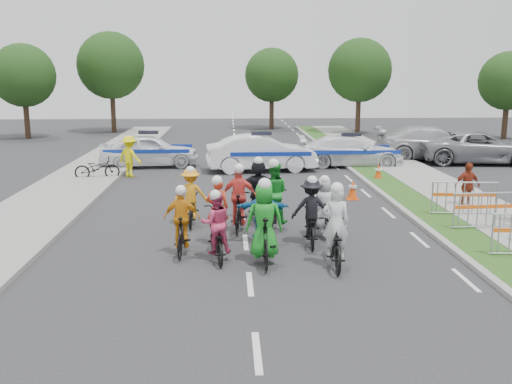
{
  "coord_description": "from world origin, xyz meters",
  "views": [
    {
      "loc": [
        -0.41,
        -11.26,
        4.31
      ],
      "look_at": [
        0.33,
        4.15,
        1.1
      ],
      "focal_mm": 40.0,
      "sensor_mm": 36.0,
      "label": 1
    }
  ],
  "objects_px": {
    "rider_1": "(264,231)",
    "rider_7": "(323,212)",
    "rider_3": "(182,227)",
    "rider_4": "(311,218)",
    "rider_9": "(239,205)",
    "civilian_sedan": "(433,143)",
    "spectator_2": "(467,186)",
    "rider_5": "(263,217)",
    "rider_10": "(191,202)",
    "barrier_2": "(464,200)",
    "tree_1": "(360,70)",
    "rider_11": "(258,193)",
    "police_car_1": "(261,153)",
    "cone_1": "(378,172)",
    "tree_2": "(508,81)",
    "tree_4": "(272,75)",
    "cone_0": "(353,190)",
    "rider_8": "(273,203)",
    "barrier_1": "(487,212)",
    "rider_0": "(335,238)",
    "tree_0": "(23,76)",
    "police_car_0": "(149,150)",
    "rider_6": "(218,222)",
    "civilian_suv": "(479,147)",
    "parked_bike": "(97,168)",
    "marshal_hiviz": "(130,156)",
    "rider_2": "(216,234)",
    "tree_3": "(111,66)"
  },
  "relations": [
    {
      "from": "rider_1",
      "to": "rider_7",
      "type": "bearing_deg",
      "value": -129.05
    },
    {
      "from": "rider_3",
      "to": "rider_4",
      "type": "height_order",
      "value": "rider_4"
    },
    {
      "from": "rider_9",
      "to": "civilian_sedan",
      "type": "distance_m",
      "value": 16.48
    },
    {
      "from": "spectator_2",
      "to": "rider_5",
      "type": "bearing_deg",
      "value": -162.27
    },
    {
      "from": "rider_9",
      "to": "rider_10",
      "type": "bearing_deg",
      "value": -20.89
    },
    {
      "from": "barrier_2",
      "to": "tree_1",
      "type": "bearing_deg",
      "value": 84.68
    },
    {
      "from": "rider_11",
      "to": "tree_1",
      "type": "bearing_deg",
      "value": -107.42
    },
    {
      "from": "police_car_1",
      "to": "tree_1",
      "type": "xyz_separation_m",
      "value": [
        7.96,
        15.88,
        3.73
      ]
    },
    {
      "from": "cone_1",
      "to": "spectator_2",
      "type": "bearing_deg",
      "value": -72.92
    },
    {
      "from": "tree_2",
      "to": "tree_4",
      "type": "height_order",
      "value": "tree_4"
    },
    {
      "from": "barrier_2",
      "to": "cone_0",
      "type": "height_order",
      "value": "barrier_2"
    },
    {
      "from": "rider_1",
      "to": "rider_11",
      "type": "distance_m",
      "value": 4.23
    },
    {
      "from": "rider_8",
      "to": "rider_11",
      "type": "height_order",
      "value": "rider_8"
    },
    {
      "from": "rider_3",
      "to": "rider_4",
      "type": "relative_size",
      "value": 0.95
    },
    {
      "from": "rider_11",
      "to": "barrier_1",
      "type": "height_order",
      "value": "rider_11"
    },
    {
      "from": "rider_9",
      "to": "rider_0",
      "type": "bearing_deg",
      "value": 131.31
    },
    {
      "from": "rider_0",
      "to": "rider_1",
      "type": "xyz_separation_m",
      "value": [
        -1.59,
        0.23,
        0.14
      ]
    },
    {
      "from": "rider_3",
      "to": "tree_0",
      "type": "distance_m",
      "value": 28.95
    },
    {
      "from": "rider_8",
      "to": "police_car_0",
      "type": "relative_size",
      "value": 0.45
    },
    {
      "from": "civilian_sedan",
      "to": "rider_11",
      "type": "bearing_deg",
      "value": 146.8
    },
    {
      "from": "rider_6",
      "to": "civilian_suv",
      "type": "distance_m",
      "value": 18.0
    },
    {
      "from": "rider_6",
      "to": "rider_10",
      "type": "xyz_separation_m",
      "value": [
        -0.8,
        1.98,
        0.08
      ]
    },
    {
      "from": "rider_6",
      "to": "parked_bike",
      "type": "bearing_deg",
      "value": -67.31
    },
    {
      "from": "rider_4",
      "to": "rider_11",
      "type": "height_order",
      "value": "rider_11"
    },
    {
      "from": "parked_bike",
      "to": "tree_4",
      "type": "relative_size",
      "value": 0.29
    },
    {
      "from": "rider_10",
      "to": "civilian_sedan",
      "type": "height_order",
      "value": "rider_10"
    },
    {
      "from": "rider_7",
      "to": "cone_1",
      "type": "height_order",
      "value": "rider_7"
    },
    {
      "from": "rider_8",
      "to": "tree_4",
      "type": "xyz_separation_m",
      "value": [
        2.18,
        29.67,
        3.44
      ]
    },
    {
      "from": "rider_0",
      "to": "cone_0",
      "type": "distance_m",
      "value": 7.23
    },
    {
      "from": "rider_3",
      "to": "civilian_suv",
      "type": "relative_size",
      "value": 0.31
    },
    {
      "from": "rider_1",
      "to": "marshal_hiviz",
      "type": "distance_m",
      "value": 12.63
    },
    {
      "from": "tree_4",
      "to": "cone_1",
      "type": "bearing_deg",
      "value": -83.1
    },
    {
      "from": "rider_4",
      "to": "tree_0",
      "type": "height_order",
      "value": "tree_0"
    },
    {
      "from": "tree_0",
      "to": "tree_2",
      "type": "relative_size",
      "value": 1.09
    },
    {
      "from": "rider_2",
      "to": "tree_1",
      "type": "relative_size",
      "value": 0.26
    },
    {
      "from": "rider_5",
      "to": "tree_4",
      "type": "relative_size",
      "value": 0.27
    },
    {
      "from": "rider_0",
      "to": "spectator_2",
      "type": "xyz_separation_m",
      "value": [
        5.31,
        5.38,
        0.11
      ]
    },
    {
      "from": "spectator_2",
      "to": "police_car_1",
      "type": "bearing_deg",
      "value": 119.19
    },
    {
      "from": "rider_9",
      "to": "tree_3",
      "type": "relative_size",
      "value": 0.26
    },
    {
      "from": "rider_1",
      "to": "rider_4",
      "type": "relative_size",
      "value": 1.11
    },
    {
      "from": "rider_5",
      "to": "police_car_0",
      "type": "bearing_deg",
      "value": -68.58
    },
    {
      "from": "rider_8",
      "to": "barrier_1",
      "type": "distance_m",
      "value": 5.91
    },
    {
      "from": "rider_6",
      "to": "tree_1",
      "type": "distance_m",
      "value": 29.08
    },
    {
      "from": "rider_5",
      "to": "rider_7",
      "type": "relative_size",
      "value": 1.0
    },
    {
      "from": "rider_11",
      "to": "cone_0",
      "type": "height_order",
      "value": "rider_11"
    },
    {
      "from": "rider_7",
      "to": "rider_6",
      "type": "bearing_deg",
      "value": 7.08
    },
    {
      "from": "rider_5",
      "to": "rider_11",
      "type": "height_order",
      "value": "rider_11"
    },
    {
      "from": "civilian_suv",
      "to": "spectator_2",
      "type": "bearing_deg",
      "value": 160.39
    },
    {
      "from": "rider_4",
      "to": "tree_3",
      "type": "bearing_deg",
      "value": -65.52
    },
    {
      "from": "cone_1",
      "to": "tree_2",
      "type": "relative_size",
      "value": 0.12
    }
  ]
}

